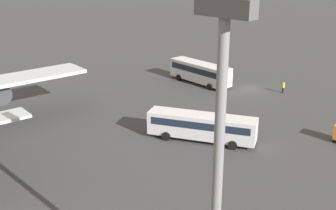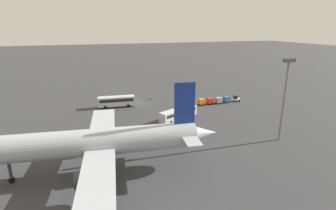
{
  "view_description": "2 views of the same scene",
  "coord_description": "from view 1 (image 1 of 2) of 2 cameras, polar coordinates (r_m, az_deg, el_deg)",
  "views": [
    {
      "loc": [
        -33.89,
        54.46,
        19.85
      ],
      "look_at": [
        -1.2,
        19.86,
        2.74
      ],
      "focal_mm": 45.0,
      "sensor_mm": 36.0,
      "label": 1
    },
    {
      "loc": [
        17.59,
        83.04,
        24.55
      ],
      "look_at": [
        -3.21,
        21.98,
        4.99
      ],
      "focal_mm": 28.0,
      "sensor_mm": 36.0,
      "label": 2
    }
  ],
  "objects": [
    {
      "name": "ground_plane",
      "position": [
        67.15,
        10.96,
        2.21
      ],
      "size": [
        600.0,
        600.0,
        0.0
      ],
      "primitive_type": "plane",
      "color": "#38383A"
    },
    {
      "name": "shuttle_bus_near",
      "position": [
        68.28,
        4.36,
        4.58
      ],
      "size": [
        11.5,
        3.86,
        3.37
      ],
      "rotation": [
        0.0,
        0.0,
        -0.09
      ],
      "color": "silver",
      "rests_on": "ground"
    },
    {
      "name": "shuttle_bus_far",
      "position": [
        47.17,
        4.59,
        -2.73
      ],
      "size": [
        12.07,
        7.39,
        3.06
      ],
      "rotation": [
        0.0,
        0.0,
        0.44
      ],
      "color": "silver",
      "rests_on": "ground"
    },
    {
      "name": "worker_person",
      "position": [
        65.86,
        15.34,
        2.3
      ],
      "size": [
        0.38,
        0.38,
        1.74
      ],
      "color": "#1E1E2D",
      "rests_on": "ground"
    },
    {
      "name": "light_pole",
      "position": [
        19.94,
        6.88,
        -6.42
      ],
      "size": [
        2.8,
        0.7,
        18.17
      ],
      "color": "slate",
      "rests_on": "ground"
    }
  ]
}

